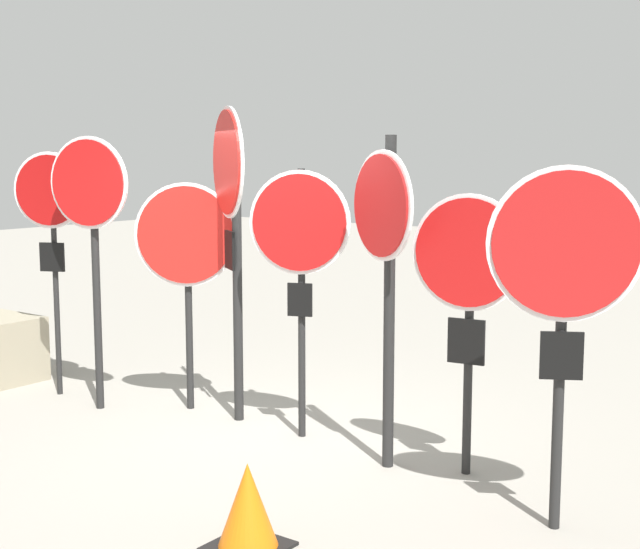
# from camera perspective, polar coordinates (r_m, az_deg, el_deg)

# --- Properties ---
(ground_plane) EXTENTS (40.00, 40.00, 0.00)m
(ground_plane) POSITION_cam_1_polar(r_m,az_deg,el_deg) (7.41, -4.04, -10.42)
(ground_plane) COLOR gray
(stop_sign_0) EXTENTS (0.66, 0.33, 2.33)m
(stop_sign_0) POSITION_cam_1_polar(r_m,az_deg,el_deg) (8.75, -16.86, 3.88)
(stop_sign_0) COLOR black
(stop_sign_0) RESTS_ON ground
(stop_sign_1) EXTENTS (0.80, 0.22, 2.46)m
(stop_sign_1) POSITION_cam_1_polar(r_m,az_deg,el_deg) (8.14, -14.48, 3.98)
(stop_sign_1) COLOR black
(stop_sign_1) RESTS_ON ground
(stop_sign_2) EXTENTS (0.79, 0.52, 2.06)m
(stop_sign_2) POSITION_cam_1_polar(r_m,az_deg,el_deg) (7.99, -8.56, 1.79)
(stop_sign_2) COLOR black
(stop_sign_2) RESTS_ON ground
(stop_sign_3) EXTENTS (0.80, 0.54, 2.70)m
(stop_sign_3) POSITION_cam_1_polar(r_m,az_deg,el_deg) (7.59, -5.75, 4.80)
(stop_sign_3) COLOR black
(stop_sign_3) RESTS_ON ground
(stop_sign_4) EXTENTS (0.78, 0.34, 2.19)m
(stop_sign_4) POSITION_cam_1_polar(r_m,az_deg,el_deg) (7.08, -1.30, 2.15)
(stop_sign_4) COLOR black
(stop_sign_4) RESTS_ON ground
(stop_sign_5) EXTENTS (0.72, 0.38, 2.44)m
(stop_sign_5) POSITION_cam_1_polar(r_m,az_deg,el_deg) (6.40, 4.14, 2.06)
(stop_sign_5) COLOR black
(stop_sign_5) RESTS_ON ground
(stop_sign_6) EXTENTS (0.82, 0.17, 2.03)m
(stop_sign_6) POSITION_cam_1_polar(r_m,az_deg,el_deg) (6.32, 9.45, -0.03)
(stop_sign_6) COLOR black
(stop_sign_6) RESTS_ON ground
(stop_sign_7) EXTENTS (0.82, 0.48, 2.24)m
(stop_sign_7) POSITION_cam_1_polar(r_m,az_deg,el_deg) (5.45, 15.38, 0.22)
(stop_sign_7) COLOR black
(stop_sign_7) RESTS_ON ground
(traffic_cone_0) EXTENTS (0.43, 0.43, 0.52)m
(traffic_cone_0) POSITION_cam_1_polar(r_m,az_deg,el_deg) (5.39, -4.64, -14.59)
(traffic_cone_0) COLOR black
(traffic_cone_0) RESTS_ON ground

